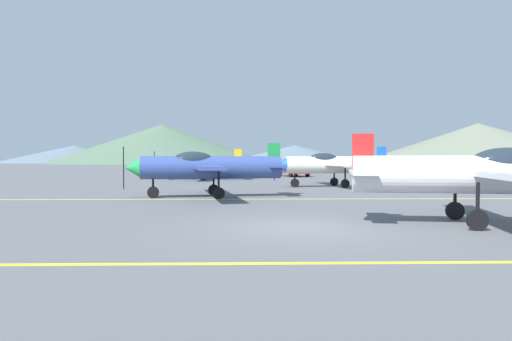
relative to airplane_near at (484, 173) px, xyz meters
name	(u,v)px	position (x,y,z in m)	size (l,w,h in m)	color
ground_plane	(301,228)	(-5.34, -0.39, -1.51)	(400.00, 400.00, 0.00)	#54565B
apron_line_near	(330,263)	(-5.34, -4.76, -1.50)	(80.00, 0.16, 0.01)	yellow
apron_line_far	(279,199)	(-5.34, 8.50, -1.50)	(80.00, 0.16, 0.01)	yellow
airplane_near	(484,173)	(0.00, 0.00, 0.00)	(7.82, 8.95, 2.68)	silver
airplane_mid	(206,167)	(-8.84, 9.59, 0.00)	(7.82, 8.95, 2.68)	#33478C
airplane_far	(332,164)	(-1.15, 17.40, 0.00)	(7.81, 8.96, 2.68)	silver
airplane_back	(199,162)	(-10.96, 27.63, 0.00)	(7.72, 8.91, 2.68)	#33478C
car_sedan	(294,168)	(-1.96, 34.14, -0.66)	(3.00, 4.64, 1.62)	red
hill_left	(74,154)	(-69.23, 158.10, 1.57)	(52.57, 52.57, 6.16)	slate
hill_centerleft	(162,144)	(-34.53, 142.73, 4.88)	(73.06, 73.06, 12.78)	#4C6651
hill_centerright	(295,154)	(10.14, 147.51, 1.53)	(50.22, 50.22, 6.08)	slate
hill_right	(478,143)	(62.94, 125.38, 4.56)	(72.22, 72.22, 12.13)	slate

